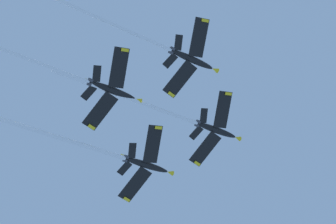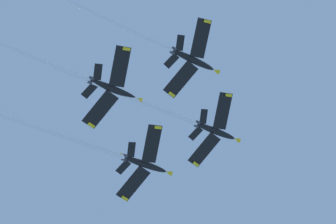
{
  "view_description": "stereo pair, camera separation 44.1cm",
  "coord_description": "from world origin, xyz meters",
  "px_view_note": "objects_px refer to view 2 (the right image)",
  "views": [
    {
      "loc": [
        -5.17,
        -12.59,
        1.92
      ],
      "look_at": [
        -19.15,
        -0.55,
        148.72
      ],
      "focal_mm": 67.6,
      "sensor_mm": 36.0,
      "label": 1
    },
    {
      "loc": [
        -5.46,
        -12.92,
        1.92
      ],
      "look_at": [
        -19.15,
        -0.55,
        148.72
      ],
      "focal_mm": 67.6,
      "sensor_mm": 36.0,
      "label": 2
    }
  ],
  "objects_px": {
    "jet_lead": "(183,119)",
    "jet_right_wing": "(161,45)",
    "jet_slot": "(77,75)",
    "jet_left_wing": "(96,148)"
  },
  "relations": [
    {
      "from": "jet_lead",
      "to": "jet_right_wing",
      "type": "distance_m",
      "value": 19.11
    },
    {
      "from": "jet_slot",
      "to": "jet_lead",
      "type": "bearing_deg",
      "value": 73.74
    },
    {
      "from": "jet_right_wing",
      "to": "jet_slot",
      "type": "height_order",
      "value": "jet_right_wing"
    },
    {
      "from": "jet_lead",
      "to": "jet_left_wing",
      "type": "xyz_separation_m",
      "value": [
        -17.48,
        -10.98,
        -7.98
      ]
    },
    {
      "from": "jet_left_wing",
      "to": "jet_slot",
      "type": "xyz_separation_m",
      "value": [
        10.25,
        -13.8,
        -4.51
      ]
    },
    {
      "from": "jet_left_wing",
      "to": "jet_right_wing",
      "type": "bearing_deg",
      "value": -9.93
    },
    {
      "from": "jet_right_wing",
      "to": "jet_slot",
      "type": "distance_m",
      "value": 20.37
    },
    {
      "from": "jet_right_wing",
      "to": "jet_lead",
      "type": "bearing_deg",
      "value": 121.21
    },
    {
      "from": "jet_lead",
      "to": "jet_slot",
      "type": "relative_size",
      "value": 0.97
    },
    {
      "from": "jet_left_wing",
      "to": "jet_slot",
      "type": "relative_size",
      "value": 1.04
    }
  ]
}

